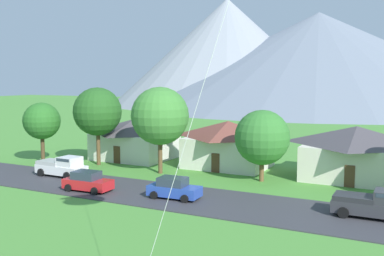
# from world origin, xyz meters

# --- Properties ---
(road_strip) EXTENTS (160.00, 7.68, 0.08)m
(road_strip) POSITION_xyz_m (0.00, 30.38, 0.04)
(road_strip) COLOR #38383D
(road_strip) RESTS_ON ground
(mountain_far_west_ridge) EXTENTS (135.14, 135.14, 32.96)m
(mountain_far_west_ridge) POSITION_xyz_m (-20.26, 163.03, 16.48)
(mountain_far_west_ridge) COLOR slate
(mountain_far_west_ridge) RESTS_ON ground
(mountain_central_ridge) EXTENTS (84.90, 84.90, 38.76)m
(mountain_central_ridge) POSITION_xyz_m (-51.38, 153.94, 19.38)
(mountain_central_ridge) COLOR #8E939E
(mountain_central_ridge) RESTS_ON ground
(house_left_center) EXTENTS (9.21, 7.99, 4.83)m
(house_left_center) POSITION_xyz_m (-17.39, 43.86, 2.50)
(house_left_center) COLOR silver
(house_left_center) RESTS_ON ground
(house_right_center) EXTENTS (9.20, 7.16, 5.06)m
(house_right_center) POSITION_xyz_m (-5.35, 43.98, 2.62)
(house_right_center) COLOR silver
(house_right_center) RESTS_ON ground
(house_rightmost) EXTENTS (10.08, 8.43, 5.11)m
(house_rightmost) POSITION_xyz_m (7.84, 44.12, 2.65)
(house_rightmost) COLOR beige
(house_rightmost) RESTS_ON ground
(tree_near_left) EXTENTS (5.37, 5.37, 8.67)m
(tree_near_left) POSITION_xyz_m (-18.79, 38.63, 5.97)
(tree_near_left) COLOR brown
(tree_near_left) RESTS_ON ground
(tree_left_of_center) EXTENTS (5.17, 5.17, 6.74)m
(tree_left_of_center) POSITION_xyz_m (0.11, 39.06, 4.15)
(tree_left_of_center) COLOR brown
(tree_left_of_center) RESTS_ON ground
(tree_center) EXTENTS (5.88, 5.88, 8.82)m
(tree_center) POSITION_xyz_m (-10.24, 37.83, 5.86)
(tree_center) COLOR brown
(tree_center) RESTS_ON ground
(tree_far_right) EXTENTS (4.18, 4.18, 6.95)m
(tree_far_right) POSITION_xyz_m (-25.11, 36.55, 4.83)
(tree_far_right) COLOR #4C3823
(tree_far_right) RESTS_ON ground
(parked_car_red_west_end) EXTENTS (4.28, 2.24, 1.68)m
(parked_car_red_west_end) POSITION_xyz_m (-11.89, 28.53, 0.87)
(parked_car_red_west_end) COLOR red
(parked_car_red_west_end) RESTS_ON road_strip
(parked_car_blue_mid_east) EXTENTS (4.28, 2.23, 1.68)m
(parked_car_blue_mid_east) POSITION_xyz_m (-4.14, 29.79, 0.87)
(parked_car_blue_mid_east) COLOR #2847A8
(parked_car_blue_mid_east) RESTS_ON road_strip
(pickup_truck_white_west_side) EXTENTS (5.24, 2.41, 1.99)m
(pickup_truck_white_west_side) POSITION_xyz_m (-17.91, 31.96, 1.06)
(pickup_truck_white_west_side) COLOR white
(pickup_truck_white_west_side) RESTS_ON road_strip
(pickup_truck_charcoal_east_side) EXTENTS (5.21, 2.34, 1.99)m
(pickup_truck_charcoal_east_side) POSITION_xyz_m (10.63, 31.53, 1.06)
(pickup_truck_charcoal_east_side) COLOR #333338
(pickup_truck_charcoal_east_side) RESTS_ON road_strip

